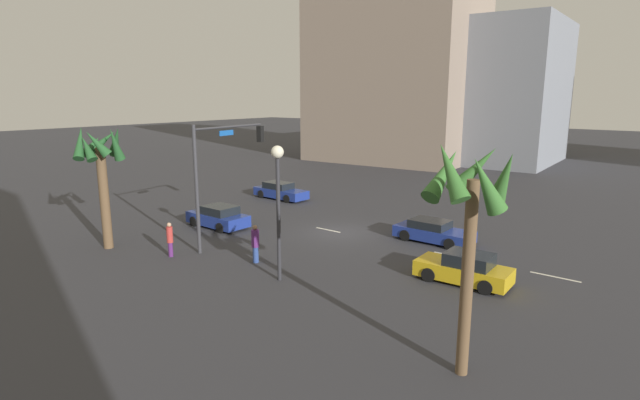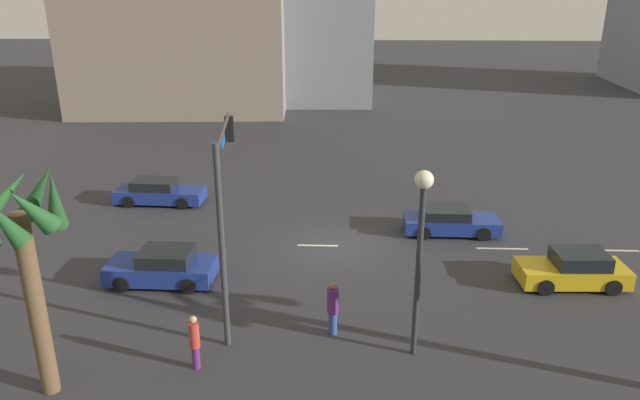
% 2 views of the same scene
% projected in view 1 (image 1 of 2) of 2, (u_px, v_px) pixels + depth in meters
% --- Properties ---
extents(ground_plane, '(220.00, 220.00, 0.00)m').
position_uv_depth(ground_plane, '(339.00, 232.00, 30.46)').
color(ground_plane, '#333338').
extents(lane_stripe_1, '(2.21, 0.14, 0.01)m').
position_uv_depth(lane_stripe_1, '(555.00, 277.00, 23.01)').
color(lane_stripe_1, silver).
rests_on(lane_stripe_1, ground_plane).
extents(lane_stripe_2, '(2.28, 0.14, 0.01)m').
position_uv_depth(lane_stripe_2, '(454.00, 256.00, 25.97)').
color(lane_stripe_2, silver).
rests_on(lane_stripe_2, ground_plane).
extents(lane_stripe_3, '(1.84, 0.14, 0.01)m').
position_uv_depth(lane_stripe_3, '(328.00, 230.00, 30.96)').
color(lane_stripe_3, silver).
rests_on(lane_stripe_3, ground_plane).
extents(car_0, '(4.43, 1.94, 1.25)m').
position_uv_depth(car_0, '(433.00, 232.00, 28.43)').
color(car_0, navy).
rests_on(car_0, ground_plane).
extents(car_1, '(4.18, 2.01, 1.38)m').
position_uv_depth(car_1, '(218.00, 217.00, 31.59)').
color(car_1, navy).
rests_on(car_1, ground_plane).
extents(car_2, '(4.17, 1.93, 1.41)m').
position_uv_depth(car_2, '(464.00, 269.00, 22.20)').
color(car_2, gold).
rests_on(car_2, ground_plane).
extents(car_3, '(4.75, 1.93, 1.32)m').
position_uv_depth(car_3, '(280.00, 191.00, 40.12)').
color(car_3, navy).
rests_on(car_3, ground_plane).
extents(traffic_signal, '(0.93, 5.74, 6.75)m').
position_uv_depth(traffic_signal, '(221.00, 163.00, 27.11)').
color(traffic_signal, '#38383D').
rests_on(traffic_signal, ground_plane).
extents(streetlamp, '(0.56, 0.56, 6.10)m').
position_uv_depth(streetlamp, '(278.00, 187.00, 21.78)').
color(streetlamp, '#2D2D33').
rests_on(streetlamp, ground_plane).
extents(pedestrian_0, '(0.51, 0.51, 1.92)m').
position_uv_depth(pedestrian_0, '(255.00, 243.00, 24.82)').
color(pedestrian_0, '#2D478C').
rests_on(pedestrian_0, ground_plane).
extents(pedestrian_1, '(0.45, 0.45, 1.81)m').
position_uv_depth(pedestrian_1, '(170.00, 238.00, 25.73)').
color(pedestrian_1, '#59266B').
rests_on(pedestrian_1, ground_plane).
extents(palm_tree_0, '(2.72, 2.80, 6.71)m').
position_uv_depth(palm_tree_0, '(101.00, 159.00, 26.41)').
color(palm_tree_0, brown).
rests_on(palm_tree_0, ground_plane).
extents(palm_tree_1, '(2.56, 2.69, 7.07)m').
position_uv_depth(palm_tree_1, '(470.00, 200.00, 14.08)').
color(palm_tree_1, brown).
rests_on(palm_tree_1, ground_plane).
extents(building_1, '(19.92, 15.57, 28.52)m').
position_uv_depth(building_1, '(397.00, 44.00, 61.43)').
color(building_1, gray).
rests_on(building_1, ground_plane).
extents(building_3, '(12.70, 16.61, 16.72)m').
position_uv_depth(building_3, '(506.00, 93.00, 60.85)').
color(building_3, gray).
rests_on(building_3, ground_plane).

